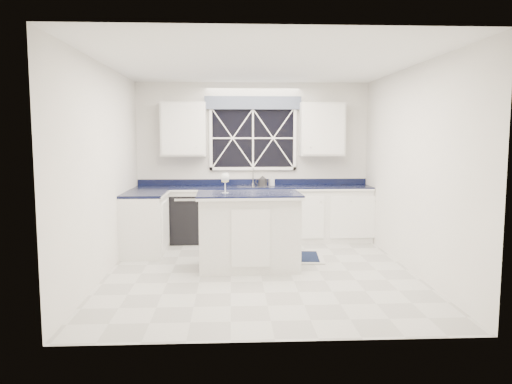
{
  "coord_description": "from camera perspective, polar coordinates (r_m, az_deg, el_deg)",
  "views": [
    {
      "loc": [
        -0.38,
        -6.43,
        1.8
      ],
      "look_at": [
        -0.04,
        0.4,
        1.02
      ],
      "focal_mm": 35.0,
      "sensor_mm": 36.0,
      "label": 1
    }
  ],
  "objects": [
    {
      "name": "window",
      "position": [
        8.64,
        -0.35,
        6.71
      ],
      "size": [
        1.65,
        0.09,
        1.26
      ],
      "color": "black",
      "rests_on": "ground"
    },
    {
      "name": "ground",
      "position": [
        6.69,
        0.5,
        -9.11
      ],
      "size": [
        4.5,
        4.5,
        0.0
      ],
      "primitive_type": "plane",
      "color": "#B7B7B2",
      "rests_on": "ground"
    },
    {
      "name": "upper_cabinets",
      "position": [
        8.52,
        -0.31,
        7.18
      ],
      "size": [
        3.1,
        0.34,
        0.9
      ],
      "color": "white",
      "rests_on": "ground"
    },
    {
      "name": "faucet",
      "position": [
        8.61,
        -0.33,
        1.83
      ],
      "size": [
        0.05,
        0.2,
        0.3
      ],
      "color": "#AEAEB1",
      "rests_on": "countertop"
    },
    {
      "name": "countertop",
      "position": [
        8.43,
        -0.27,
        0.52
      ],
      "size": [
        3.98,
        0.64,
        0.04
      ],
      "primitive_type": "cube",
      "color": "black",
      "rests_on": "base_cabinets"
    },
    {
      "name": "island",
      "position": [
        6.77,
        -0.83,
        -4.41
      ],
      "size": [
        1.4,
        0.87,
        1.03
      ],
      "rotation": [
        0.0,
        0.0,
        0.03
      ],
      "color": "white",
      "rests_on": "ground"
    },
    {
      "name": "base_cabinets",
      "position": [
        8.32,
        -2.5,
        -2.83
      ],
      "size": [
        3.99,
        1.6,
        0.9
      ],
      "color": "white",
      "rests_on": "ground"
    },
    {
      "name": "rug",
      "position": [
        7.45,
        2.63,
        -7.39
      ],
      "size": [
        1.37,
        0.91,
        0.02
      ],
      "rotation": [
        0.0,
        0.0,
        -0.09
      ],
      "color": "#BBBBB6",
      "rests_on": "ground"
    },
    {
      "name": "kettle",
      "position": [
        8.51,
        0.74,
        1.25
      ],
      "size": [
        0.24,
        0.19,
        0.17
      ],
      "rotation": [
        0.0,
        0.0,
        -0.33
      ],
      "color": "#2A2A2C",
      "rests_on": "countertop"
    },
    {
      "name": "wine_glass",
      "position": [
        6.67,
        -3.56,
        1.57
      ],
      "size": [
        0.12,
        0.12,
        0.28
      ],
      "color": "silver",
      "rests_on": "island"
    },
    {
      "name": "dishwasher",
      "position": [
        8.52,
        -7.69,
        -2.94
      ],
      "size": [
        0.6,
        0.58,
        0.82
      ],
      "primitive_type": "cube",
      "color": "black",
      "rests_on": "ground"
    },
    {
      "name": "back_wall",
      "position": [
        8.7,
        -0.36,
        3.54
      ],
      "size": [
        4.0,
        0.1,
        2.7
      ],
      "primitive_type": "cube",
      "color": "silver",
      "rests_on": "ground"
    },
    {
      "name": "soap_bottle",
      "position": [
        8.56,
        1.8,
        1.32
      ],
      "size": [
        0.1,
        0.1,
        0.17
      ],
      "primitive_type": "imported",
      "rotation": [
        0.0,
        0.0,
        0.36
      ],
      "color": "silver",
      "rests_on": "countertop"
    }
  ]
}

